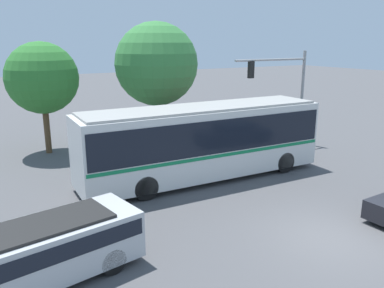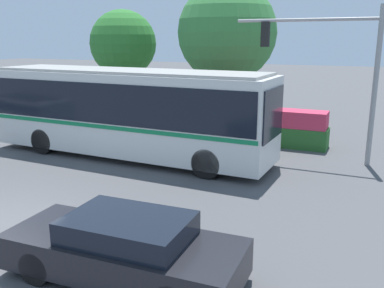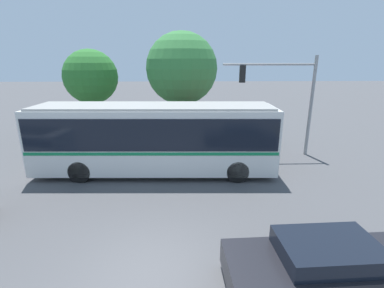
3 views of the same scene
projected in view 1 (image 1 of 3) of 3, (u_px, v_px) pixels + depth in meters
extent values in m
plane|color=#4C4C4F|center=(330.00, 239.00, 12.33)|extent=(140.00, 140.00, 0.00)
cube|color=silver|center=(203.00, 141.00, 17.41)|extent=(11.28, 2.89, 2.97)
cube|color=black|center=(203.00, 131.00, 17.29)|extent=(11.06, 2.92, 1.42)
cube|color=#147A47|center=(203.00, 149.00, 17.50)|extent=(11.17, 2.91, 0.14)
cube|color=black|center=(298.00, 122.00, 19.91)|extent=(0.12, 2.18, 1.66)
cube|color=#959592|center=(203.00, 107.00, 17.02)|extent=(10.82, 2.67, 0.10)
cylinder|color=black|center=(255.00, 151.00, 20.44)|extent=(1.01, 0.33, 1.00)
cylinder|color=black|center=(284.00, 162.00, 18.52)|extent=(1.01, 0.33, 1.00)
cylinder|color=black|center=(126.00, 171.00, 17.19)|extent=(1.01, 0.33, 1.00)
cylinder|color=black|center=(145.00, 188.00, 15.27)|extent=(1.01, 0.33, 1.00)
cylinder|color=black|center=(379.00, 209.00, 13.74)|extent=(0.66, 0.24, 0.65)
cube|color=#B2B5B7|center=(45.00, 250.00, 9.97)|extent=(5.15, 2.69, 1.32)
cube|color=black|center=(43.00, 240.00, 9.89)|extent=(4.96, 2.69, 0.45)
cube|color=black|center=(42.00, 225.00, 9.79)|extent=(3.63, 2.07, 0.08)
cylinder|color=black|center=(112.00, 261.00, 10.42)|extent=(0.76, 0.38, 0.73)
cylinder|color=black|center=(86.00, 238.00, 11.61)|extent=(0.76, 0.38, 0.73)
cylinder|color=gray|center=(302.00, 98.00, 23.37)|extent=(0.18, 0.18, 5.55)
cylinder|color=gray|center=(272.00, 60.00, 21.57)|extent=(5.00, 0.12, 0.12)
cube|color=black|center=(251.00, 70.00, 21.00)|extent=(0.30, 0.22, 0.90)
cylinder|color=red|center=(250.00, 64.00, 21.03)|extent=(0.18, 0.02, 0.18)
cylinder|color=yellow|center=(250.00, 70.00, 21.10)|extent=(0.18, 0.02, 0.18)
cylinder|color=green|center=(249.00, 75.00, 21.18)|extent=(0.18, 0.02, 0.18)
cube|color=#286028|center=(215.00, 141.00, 22.87)|extent=(7.05, 1.12, 0.84)
cube|color=#CC3351|center=(215.00, 128.00, 22.67)|extent=(6.91, 1.06, 0.69)
cylinder|color=brown|center=(47.00, 128.00, 21.59)|extent=(0.33, 0.33, 2.78)
sphere|color=#2D752D|center=(42.00, 78.00, 20.89)|extent=(3.84, 3.84, 3.84)
cylinder|color=brown|center=(158.00, 117.00, 24.36)|extent=(0.38, 0.38, 2.93)
sphere|color=#387F3D|center=(156.00, 64.00, 23.53)|extent=(5.01, 5.01, 5.01)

